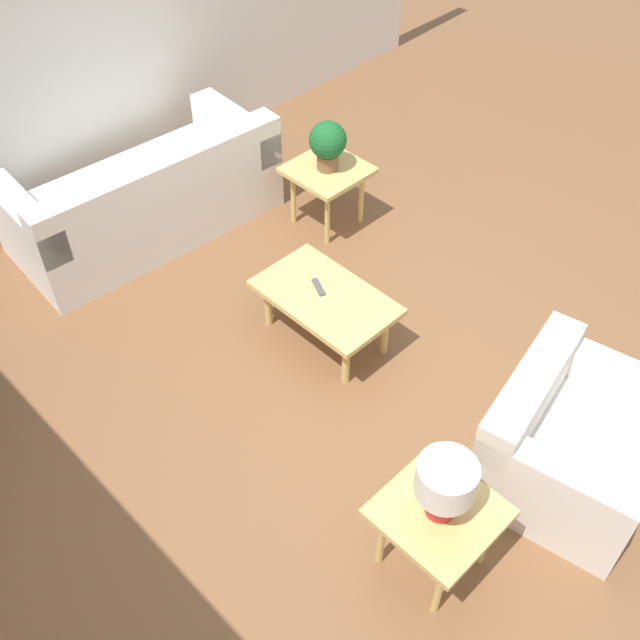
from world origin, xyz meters
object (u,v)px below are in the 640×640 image
potted_plant (328,143)px  table_lamp (445,484)px  side_table_plant (327,176)px  side_table_lamp (438,518)px  armchair (568,443)px  sofa (147,199)px  coffee_table (325,301)px

potted_plant → table_lamp: 2.92m
side_table_plant → side_table_lamp: (-2.40, 1.65, 0.00)m
armchair → potted_plant: potted_plant is taller
side_table_plant → table_lamp: (-2.40, 1.65, 0.31)m
sofa → side_table_lamp: size_ratio=3.72×
sofa → potted_plant: size_ratio=5.37×
sofa → side_table_lamp: sofa is taller
potted_plant → table_lamp: bearing=145.5°
table_lamp → side_table_lamp: bearing=-26.6°
coffee_table → potted_plant: bearing=-45.6°
armchair → table_lamp: size_ratio=3.09×
sofa → side_table_plant: 1.38m
side_table_plant → potted_plant: size_ratio=1.44×
sofa → coffee_table: size_ratio=2.23×
potted_plant → table_lamp: size_ratio=1.05×
sofa → coffee_table: sofa is taller
coffee_table → side_table_plant: side_table_plant is taller
side_table_lamp → table_lamp: size_ratio=1.51×
sofa → potted_plant: bearing=143.7°
table_lamp → coffee_table: bearing=-26.2°
table_lamp → armchair: bearing=-100.1°
sofa → side_table_plant: bearing=143.7°
table_lamp → sofa: bearing=-10.4°
sofa → potted_plant: potted_plant is taller
armchair → table_lamp: bearing=158.7°
side_table_lamp → table_lamp: bearing=153.4°
sofa → side_table_lamp: 3.34m
side_table_plant → side_table_lamp: same height
side_table_lamp → coffee_table: bearing=-26.2°
sofa → side_table_plant: sofa is taller
coffee_table → table_lamp: bearing=153.8°
armchair → potted_plant: 2.70m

